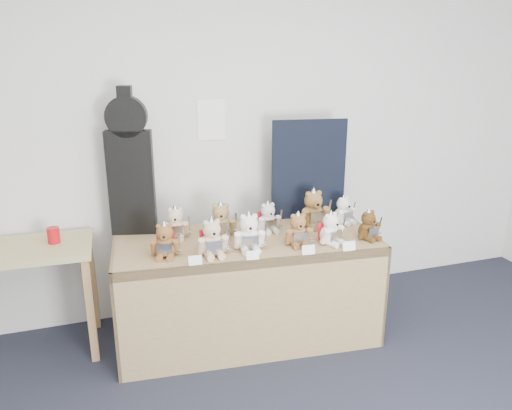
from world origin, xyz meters
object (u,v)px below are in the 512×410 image
object	(u,v)px
teddy_front_right	(298,231)
teddy_front_end	(369,226)
teddy_front_far_left	(165,242)
teddy_back_end	(344,211)
display_table	(249,264)
teddy_front_centre	(249,234)
red_cup	(54,235)
teddy_front_far_right	(331,230)
teddy_back_left	(176,224)
teddy_back_centre_right	(268,218)
side_table	(20,266)
teddy_back_centre_left	(221,221)
teddy_front_left	(212,239)
teddy_back_right	(314,210)
guitar_case	(130,164)

from	to	relation	value
teddy_front_right	teddy_front_end	bearing A→B (deg)	-0.49
teddy_front_far_left	teddy_back_end	size ratio (longest dim) A/B	1.06
display_table	teddy_front_centre	world-z (taller)	teddy_front_centre
red_cup	teddy_back_end	size ratio (longest dim) A/B	0.45
teddy_front_centre	teddy_front_far_right	distance (m)	0.56
teddy_back_left	display_table	bearing A→B (deg)	-17.03
teddy_back_left	teddy_back_centre_right	size ratio (longest dim) A/B	1.05
side_table	teddy_front_centre	size ratio (longest dim) A/B	3.39
teddy_front_right	teddy_back_end	distance (m)	0.58
red_cup	teddy_back_end	world-z (taller)	teddy_back_end
teddy_front_right	teddy_back_centre_right	bearing A→B (deg)	112.34
red_cup	side_table	bearing A→B (deg)	-175.70
teddy_front_far_left	side_table	bearing A→B (deg)	169.52
side_table	teddy_back_centre_left	bearing A→B (deg)	-4.19
side_table	red_cup	size ratio (longest dim) A/B	8.91
teddy_front_left	teddy_front_end	xyz separation A→B (m)	(1.09, -0.06, -0.02)
red_cup	teddy_back_left	world-z (taller)	teddy_back_left
teddy_back_right	teddy_back_centre_right	bearing A→B (deg)	175.41
display_table	teddy_front_right	xyz separation A→B (m)	(0.30, -0.14, 0.26)
guitar_case	teddy_front_left	distance (m)	0.81
teddy_back_centre_left	teddy_back_centre_right	world-z (taller)	teddy_back_centre_left
guitar_case	teddy_back_end	bearing A→B (deg)	3.09
red_cup	display_table	bearing A→B (deg)	-15.51
display_table	teddy_back_centre_left	xyz separation A→B (m)	(-0.15, 0.18, 0.27)
teddy_front_end	teddy_back_end	world-z (taller)	teddy_back_end
guitar_case	teddy_front_end	world-z (taller)	guitar_case
teddy_front_left	teddy_back_centre_right	world-z (taller)	teddy_front_left
teddy_front_left	teddy_back_right	distance (m)	0.88
teddy_back_right	teddy_front_centre	bearing A→B (deg)	-157.06
side_table	teddy_back_end	size ratio (longest dim) A/B	4.04
teddy_front_right	teddy_front_end	xyz separation A→B (m)	(0.50, -0.05, -0.01)
teddy_front_centre	teddy_front_end	distance (m)	0.84
display_table	teddy_front_left	xyz separation A→B (m)	(-0.28, -0.13, 0.27)
teddy_front_left	teddy_front_centre	bearing A→B (deg)	0.53
teddy_back_centre_right	teddy_front_right	bearing A→B (deg)	-76.39
teddy_front_far_right	teddy_back_end	distance (m)	0.44
side_table	teddy_front_centre	distance (m)	1.52
teddy_front_centre	teddy_back_end	world-z (taller)	teddy_front_centre
teddy_back_left	teddy_back_centre_right	distance (m)	0.66
teddy_front_left	teddy_front_far_right	size ratio (longest dim) A/B	1.10
teddy_front_far_left	teddy_front_centre	size ratio (longest dim) A/B	0.89
teddy_front_left	teddy_back_end	distance (m)	1.11
teddy_front_right	teddy_front_end	distance (m)	0.51
teddy_front_end	red_cup	bearing A→B (deg)	150.51
teddy_back_centre_left	teddy_front_end	bearing A→B (deg)	-9.50
teddy_front_left	teddy_back_centre_right	distance (m)	0.57
display_table	teddy_front_centre	distance (m)	0.30
teddy_front_far_left	teddy_back_centre_left	size ratio (longest dim) A/B	0.90
teddy_front_end	teddy_back_right	xyz separation A→B (m)	(-0.25, 0.35, 0.03)
red_cup	teddy_back_centre_left	size ratio (longest dim) A/B	0.39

